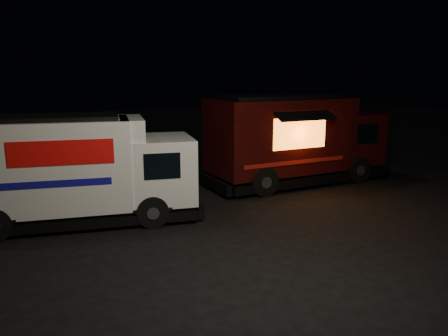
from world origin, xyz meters
The scene contains 3 objects.
ground centered at (0.00, 0.00, 0.00)m, with size 80.00×80.00×0.00m, color black.
white_truck centered at (-2.57, 2.11, 1.47)m, with size 6.48×2.21×2.94m, color silver, non-canonical shape.
red_truck centered at (5.36, 3.39, 1.63)m, with size 7.00×2.58×3.26m, color #330909, non-canonical shape.
Camera 1 is at (-3.91, -9.96, 3.98)m, focal length 35.00 mm.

